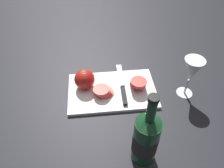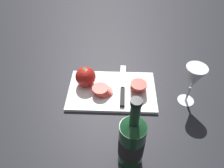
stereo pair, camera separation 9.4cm
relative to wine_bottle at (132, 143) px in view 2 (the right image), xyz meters
The scene contains 8 objects.
ground_plane 0.34m from the wine_bottle, 78.65° to the right, with size 3.00×3.00×0.00m, color black.
cutting_board 0.34m from the wine_bottle, 77.25° to the right, with size 0.38×0.24×0.01m.
wine_bottle is the anchor object (origin of this frame).
wine_glass 0.37m from the wine_bottle, 131.84° to the right, with size 0.08×0.08×0.19m.
whole_tomato 0.40m from the wine_bottle, 61.29° to the right, with size 0.09×0.09×0.09m.
knife 0.31m from the wine_bottle, 85.11° to the right, with size 0.03×0.26×0.01m.
tomato_slice_stack_near 0.32m from the wine_bottle, 69.09° to the right, with size 0.09×0.07×0.03m.
tomato_slice_stack_far 0.33m from the wine_bottle, 97.59° to the right, with size 0.07×0.10×0.05m.
Camera 2 is at (-0.02, 0.67, 0.71)m, focal length 35.00 mm.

